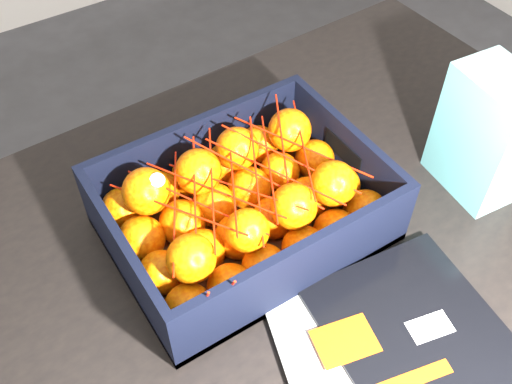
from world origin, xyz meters
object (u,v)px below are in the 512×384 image
magazine_stack (403,364)px  produce_crate (244,214)px  retail_carton (487,134)px  table (276,287)px

magazine_stack → produce_crate: bearing=99.6°
produce_crate → retail_carton: (0.35, -0.11, 0.06)m
retail_carton → produce_crate: bearing=168.2°
magazine_stack → produce_crate: produce_crate is taller
table → magazine_stack: size_ratio=3.66×
table → magazine_stack: 0.25m
table → retail_carton: retail_carton is taller
produce_crate → retail_carton: retail_carton is taller
magazine_stack → produce_crate: (-0.05, 0.28, 0.03)m
produce_crate → retail_carton: bearing=-17.4°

